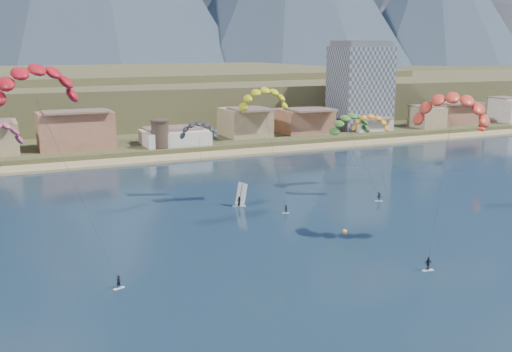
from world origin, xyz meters
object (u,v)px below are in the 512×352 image
(apartment_tower, at_px, (360,85))
(kitesurfer_green, at_px, (351,121))
(kitesurfer_yellow, at_px, (264,96))
(kitesurfer_red, at_px, (35,78))
(watchtower, at_px, (160,134))
(kitesurfer_orange, at_px, (452,104))
(windsurfer, at_px, (240,199))
(buoy, at_px, (345,231))

(apartment_tower, height_order, kitesurfer_green, apartment_tower)
(kitesurfer_green, bearing_deg, kitesurfer_yellow, -166.53)
(kitesurfer_red, bearing_deg, watchtower, 64.38)
(kitesurfer_red, xyz_separation_m, kitesurfer_orange, (62.47, -15.17, -4.80))
(kitesurfer_orange, height_order, windsurfer, kitesurfer_orange)
(watchtower, relative_size, kitesurfer_yellow, 0.34)
(apartment_tower, xyz_separation_m, kitesurfer_red, (-120.37, -98.19, 9.99))
(watchtower, height_order, kitesurfer_yellow, kitesurfer_yellow)
(kitesurfer_green, bearing_deg, apartment_tower, 55.11)
(apartment_tower, height_order, kitesurfer_red, apartment_tower)
(kitesurfer_red, relative_size, kitesurfer_orange, 1.16)
(watchtower, distance_m, buoy, 89.74)
(kitesurfer_yellow, bearing_deg, kitesurfer_red, -157.30)
(kitesurfer_yellow, distance_m, kitesurfer_orange, 38.27)
(kitesurfer_red, bearing_deg, kitesurfer_yellow, 22.70)
(kitesurfer_orange, distance_m, kitesurfer_green, 40.87)
(watchtower, bearing_deg, buoy, -84.19)
(kitesurfer_red, distance_m, buoy, 56.86)
(watchtower, distance_m, windsurfer, 65.54)
(kitesurfer_yellow, xyz_separation_m, windsurfer, (-5.29, 0.22, -20.92))
(watchtower, bearing_deg, apartment_tower, 9.93)
(apartment_tower, distance_m, kitesurfer_yellow, 110.04)
(apartment_tower, bearing_deg, kitesurfer_yellow, -133.63)
(watchtower, xyz_separation_m, kitesurfer_green, (28.59, -59.71, 9.11))
(watchtower, relative_size, kitesurfer_red, 0.27)
(kitesurfer_orange, relative_size, kitesurfer_green, 1.38)
(kitesurfer_orange, height_order, kitesurfer_green, kitesurfer_orange)
(kitesurfer_red, distance_m, kitesurfer_green, 74.20)
(kitesurfer_yellow, xyz_separation_m, kitesurfer_green, (24.45, 5.86, -6.98))
(kitesurfer_yellow, height_order, buoy, kitesurfer_yellow)
(watchtower, relative_size, kitesurfer_green, 0.42)
(apartment_tower, relative_size, kitesurfer_green, 1.58)
(kitesurfer_red, distance_m, kitesurfer_orange, 64.47)
(windsurfer, bearing_deg, kitesurfer_yellow, -2.33)
(kitesurfer_orange, bearing_deg, watchtower, 102.54)
(apartment_tower, distance_m, kitesurfer_red, 155.66)
(watchtower, relative_size, buoy, 11.02)
(watchtower, bearing_deg, kitesurfer_yellow, -86.39)
(buoy, bearing_deg, kitesurfer_green, 56.36)
(windsurfer, relative_size, buoy, 6.21)
(watchtower, height_order, kitesurfer_red, kitesurfer_red)
(kitesurfer_green, relative_size, windsurfer, 4.19)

